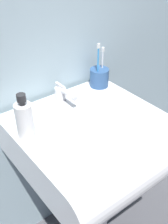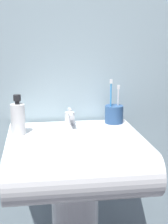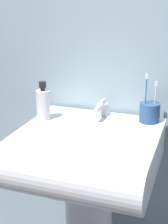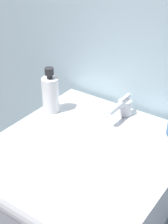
% 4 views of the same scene
% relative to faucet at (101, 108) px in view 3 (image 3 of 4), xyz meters
% --- Properties ---
extents(wall_back, '(5.00, 0.05, 2.40)m').
position_rel_faucet_xyz_m(wall_back, '(0.00, 0.12, 0.32)').
color(wall_back, '#9EB7C1').
rests_on(wall_back, ground).
extents(sink_basin, '(0.57, 0.58, 0.17)m').
position_rel_faucet_xyz_m(sink_basin, '(0.00, -0.24, -0.12)').
color(sink_basin, white).
rests_on(sink_basin, sink_pedestal).
extents(faucet, '(0.05, 0.14, 0.08)m').
position_rel_faucet_xyz_m(faucet, '(0.00, 0.00, 0.00)').
color(faucet, silver).
rests_on(faucet, sink_basin).
extents(toothbrush_cup, '(0.09, 0.09, 0.21)m').
position_rel_faucet_xyz_m(toothbrush_cup, '(0.22, 0.01, 0.01)').
color(toothbrush_cup, '#2D5184').
rests_on(toothbrush_cup, sink_basin).
extents(soap_bottle, '(0.06, 0.06, 0.17)m').
position_rel_faucet_xyz_m(soap_bottle, '(-0.23, -0.12, 0.03)').
color(soap_bottle, white).
rests_on(soap_bottle, sink_basin).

